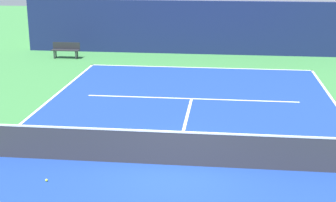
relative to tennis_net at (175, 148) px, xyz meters
The scene contains 11 objects.
ground_plane 0.51m from the tennis_net, ahead, with size 80.00×80.00×0.00m, color #387A3D.
court_surface 0.50m from the tennis_net, ahead, with size 11.00×24.00×0.01m, color navy.
baseline_far 11.96m from the tennis_net, 90.00° to the left, with size 11.00×0.10×0.00m, color white.
service_line_far 6.42m from the tennis_net, 90.00° to the left, with size 8.26×0.10×0.00m, color white.
centre_service_line 3.24m from the tennis_net, 90.00° to the left, with size 0.10×6.40×0.00m, color white.
back_wall 15.62m from the tennis_net, 90.00° to the left, with size 20.22×0.30×2.96m, color navy.
stands_tier_lower 16.98m from the tennis_net, 90.00° to the left, with size 20.22×2.40×3.42m, color #9E9E99.
stands_tier_upper 19.42m from the tennis_net, 90.00° to the left, with size 20.22×2.40×4.48m, color #9E9E99.
tennis_net is the anchor object (origin of this frame).
player_bench 15.35m from the tennis_net, 118.42° to the left, with size 1.50×0.40×0.85m.
tennis_ball_1 3.39m from the tennis_net, 155.96° to the right, with size 0.07×0.07×0.07m, color #CCE033.
Camera 1 is at (1.25, -12.29, 5.47)m, focal length 53.42 mm.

